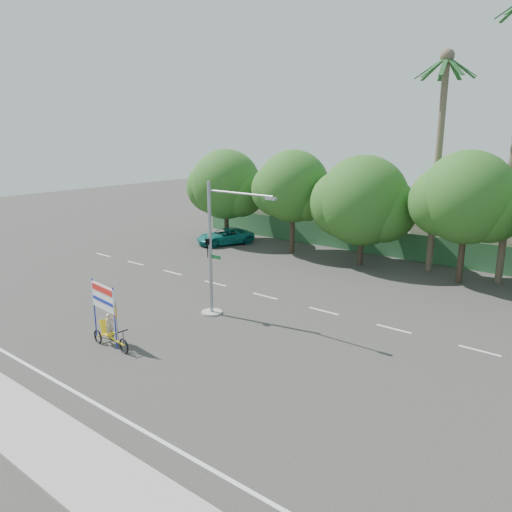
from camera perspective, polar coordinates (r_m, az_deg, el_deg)
The scene contains 12 objects.
ground at distance 22.62m, azimuth -7.52°, elevation -10.69°, with size 120.00×120.00×0.00m, color #33302D.
sidewalk_near at distance 18.86m, azimuth -24.93°, elevation -17.18°, with size 50.00×2.40×0.12m, color gray.
fence at distance 39.50m, azimuth 15.46°, elevation 1.27°, with size 38.00×0.08×2.00m, color #336B3D.
building_left at distance 47.80m, azimuth 6.67°, elevation 5.08°, with size 12.00×8.00×4.00m, color #C0B398.
tree_far_left at distance 43.51m, azimuth -3.50°, elevation 7.93°, with size 7.14×6.00×7.96m.
tree_left at distance 39.15m, azimuth 4.19°, elevation 7.66°, with size 6.66×5.60×8.07m.
tree_center at distance 36.19m, azimuth 12.05°, elevation 5.91°, with size 7.62×6.40×7.85m.
tree_right at distance 33.58m, azimuth 22.88°, elevation 5.83°, with size 6.90×5.80×8.36m.
palm_short at distance 35.48m, azimuth 20.27°, elevation 12.34°, with size 3.73×3.79×14.45m.
traffic_signal at distance 25.76m, azimuth -4.76°, elevation -0.60°, with size 4.72×1.10×7.00m.
trike_billboard at distance 23.60m, azimuth -16.58°, elevation -7.03°, with size 2.94×0.84×2.90m.
pickup_truck at distance 42.69m, azimuth -3.55°, elevation 2.25°, with size 2.24×4.86×1.35m, color #10756B.
Camera 1 is at (14.98, -14.06, 9.46)m, focal length 35.00 mm.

